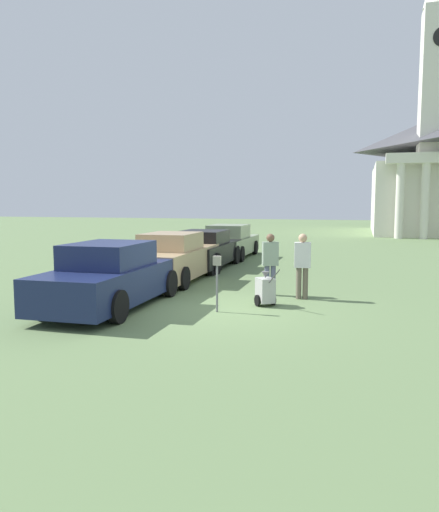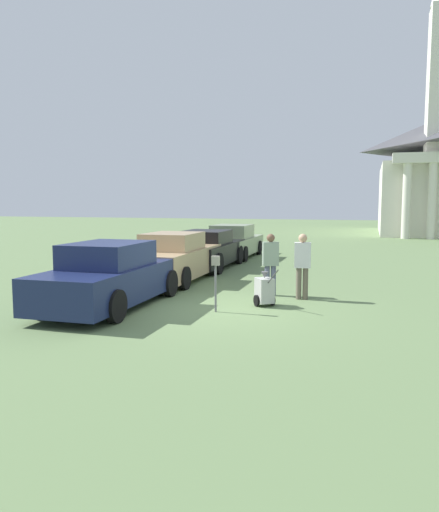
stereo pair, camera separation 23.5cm
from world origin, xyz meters
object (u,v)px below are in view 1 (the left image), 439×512
parked_car_navy (112,277)px  church (427,167)px  parking_meter (217,273)px  person_worker (270,260)px  parked_car_black (204,250)px  person_supervisor (302,262)px  parked_car_tan (173,259)px  equipment_cart (265,290)px  parked_car_sage (229,242)px

parked_car_navy → church: 34.42m
parking_meter → person_worker: 2.52m
parked_car_black → person_supervisor: 6.71m
parked_car_tan → person_worker: (3.41, -1.53, 0.23)m
equipment_cart → parked_car_tan: bearing=105.0°
parking_meter → parked_car_black: bearing=109.8°
parking_meter → equipment_cart: 1.46m
person_worker → parked_car_sage: bearing=-89.7°
church → parked_car_black: bearing=-113.0°
parked_car_tan → parked_car_sage: bearing=89.2°
parked_car_navy → person_worker: bearing=35.6°
parked_car_tan → parking_meter: 4.70m
parked_car_tan → person_supervisor: bearing=-23.9°
parking_meter → equipment_cart: parking_meter is taller
parked_car_tan → parked_car_black: bearing=89.2°
parked_car_tan → equipment_cart: (3.54, -2.94, -0.33)m
parked_car_tan → parking_meter: size_ratio=3.61×
parked_car_black → person_supervisor: person_supervisor is taller
parked_car_navy → equipment_cart: (3.54, 1.11, -0.34)m
equipment_cart → church: size_ratio=0.05×
parked_car_sage → person_supervisor: 9.92m
parked_car_black → parked_car_sage: size_ratio=0.99×
parked_car_tan → parked_car_sage: parked_car_tan is taller
parked_car_navy → parked_car_black: parked_car_navy is taller
parked_car_sage → parking_meter: parked_car_sage is taller
parked_car_sage → church: bearing=62.6°
equipment_cart → church: bearing=41.8°
parked_car_black → church: size_ratio=0.22×
parked_car_tan → parked_car_sage: (0.00, 7.09, -0.04)m
person_supervisor → parked_car_black: bearing=-58.2°
parked_car_navy → parking_meter: 2.61m
person_worker → person_supervisor: 0.95m
person_worker → person_supervisor: person_supervisor is taller
parking_meter → church: church is taller
parked_car_black → parking_meter: parked_car_black is taller
parking_meter → equipment_cart: bearing=46.0°
parked_car_navy → parked_car_sage: 11.14m
person_worker → parked_car_navy: bearing=15.2°
parked_car_sage → person_worker: 9.28m
parked_car_navy → person_supervisor: person_supervisor is taller
equipment_cart → parked_car_black: bearing=84.2°
person_worker → church: size_ratio=0.08×
person_worker → parked_car_tan: bearing=-45.4°
church → person_supervisor: bearing=-101.9°
person_supervisor → church: church is taller
parking_meter → person_supervisor: (1.71, 2.08, 0.06)m
parked_car_tan → church: (10.66, 28.36, 4.56)m
parked_car_navy → equipment_cart: size_ratio=4.99×
parked_car_black → person_supervisor: bearing=-50.9°
parked_car_sage → equipment_cart: bearing=-71.4°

